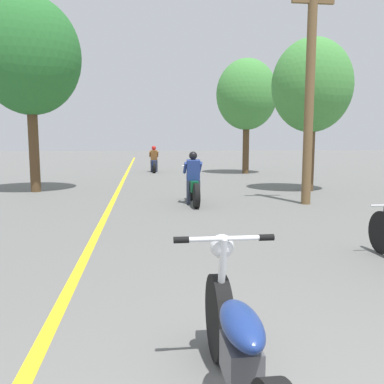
{
  "coord_description": "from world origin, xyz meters",
  "views": [
    {
      "loc": [
        -0.82,
        -1.4,
        1.73
      ],
      "look_at": [
        -0.07,
        4.88,
        0.9
      ],
      "focal_mm": 38.0,
      "sensor_mm": 36.0,
      "label": 1
    }
  ],
  "objects_px": {
    "roadside_tree_left": "(29,57)",
    "motorcycle_rider_lead": "(193,184)",
    "motorcycle_rider_far": "(154,162)",
    "motorcycle_foreground": "(239,352)",
    "roadside_tree_right_far": "(247,95)",
    "utility_pole": "(310,90)",
    "roadside_tree_right_near": "(312,86)"
  },
  "relations": [
    {
      "from": "roadside_tree_right_near",
      "to": "roadside_tree_left",
      "type": "xyz_separation_m",
      "value": [
        -9.03,
        0.83,
        0.89
      ]
    },
    {
      "from": "roadside_tree_left",
      "to": "motorcycle_foreground",
      "type": "distance_m",
      "value": 12.82
    },
    {
      "from": "utility_pole",
      "to": "motorcycle_rider_lead",
      "type": "relative_size",
      "value": 2.89
    },
    {
      "from": "motorcycle_rider_far",
      "to": "roadside_tree_right_near",
      "type": "bearing_deg",
      "value": -59.85
    },
    {
      "from": "motorcycle_rider_lead",
      "to": "motorcycle_rider_far",
      "type": "distance_m",
      "value": 10.85
    },
    {
      "from": "utility_pole",
      "to": "motorcycle_foreground",
      "type": "height_order",
      "value": "utility_pole"
    },
    {
      "from": "utility_pole",
      "to": "roadside_tree_right_near",
      "type": "height_order",
      "value": "utility_pole"
    },
    {
      "from": "roadside_tree_right_far",
      "to": "roadside_tree_left",
      "type": "height_order",
      "value": "roadside_tree_left"
    },
    {
      "from": "motorcycle_rider_lead",
      "to": "roadside_tree_left",
      "type": "bearing_deg",
      "value": 147.09
    },
    {
      "from": "roadside_tree_right_far",
      "to": "motorcycle_foreground",
      "type": "relative_size",
      "value": 2.66
    },
    {
      "from": "motorcycle_foreground",
      "to": "roadside_tree_right_near",
      "type": "bearing_deg",
      "value": 65.32
    },
    {
      "from": "motorcycle_foreground",
      "to": "motorcycle_rider_lead",
      "type": "height_order",
      "value": "motorcycle_rider_lead"
    },
    {
      "from": "utility_pole",
      "to": "motorcycle_foreground",
      "type": "bearing_deg",
      "value": -114.92
    },
    {
      "from": "roadside_tree_left",
      "to": "motorcycle_rider_lead",
      "type": "xyz_separation_m",
      "value": [
        4.85,
        -3.14,
        -3.79
      ]
    },
    {
      "from": "roadside_tree_right_far",
      "to": "utility_pole",
      "type": "bearing_deg",
      "value": -94.73
    },
    {
      "from": "motorcycle_rider_far",
      "to": "utility_pole",
      "type": "bearing_deg",
      "value": -71.4
    },
    {
      "from": "utility_pole",
      "to": "motorcycle_foreground",
      "type": "relative_size",
      "value": 2.72
    },
    {
      "from": "motorcycle_foreground",
      "to": "motorcycle_rider_far",
      "type": "distance_m",
      "value": 19.18
    },
    {
      "from": "roadside_tree_right_far",
      "to": "motorcycle_rider_far",
      "type": "distance_m",
      "value": 5.86
    },
    {
      "from": "roadside_tree_right_far",
      "to": "motorcycle_rider_far",
      "type": "relative_size",
      "value": 2.89
    },
    {
      "from": "roadside_tree_right_near",
      "to": "motorcycle_rider_far",
      "type": "distance_m",
      "value": 10.26
    },
    {
      "from": "roadside_tree_right_far",
      "to": "motorcycle_rider_far",
      "type": "bearing_deg",
      "value": 162.09
    },
    {
      "from": "roadside_tree_right_near",
      "to": "motorcycle_foreground",
      "type": "relative_size",
      "value": 2.34
    },
    {
      "from": "utility_pole",
      "to": "motorcycle_rider_far",
      "type": "relative_size",
      "value": 2.96
    },
    {
      "from": "roadside_tree_left",
      "to": "motorcycle_rider_far",
      "type": "height_order",
      "value": "roadside_tree_left"
    },
    {
      "from": "utility_pole",
      "to": "motorcycle_rider_lead",
      "type": "distance_m",
      "value": 3.88
    },
    {
      "from": "roadside_tree_left",
      "to": "motorcycle_rider_far",
      "type": "distance_m",
      "value": 9.49
    },
    {
      "from": "roadside_tree_left",
      "to": "motorcycle_rider_lead",
      "type": "distance_m",
      "value": 6.91
    },
    {
      "from": "roadside_tree_right_far",
      "to": "roadside_tree_right_near",
      "type": "bearing_deg",
      "value": -86.91
    },
    {
      "from": "roadside_tree_right_near",
      "to": "motorcycle_rider_far",
      "type": "relative_size",
      "value": 2.55
    },
    {
      "from": "roadside_tree_right_near",
      "to": "motorcycle_rider_far",
      "type": "bearing_deg",
      "value": 120.15
    },
    {
      "from": "motorcycle_foreground",
      "to": "motorcycle_rider_far",
      "type": "bearing_deg",
      "value": 90.14
    }
  ]
}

